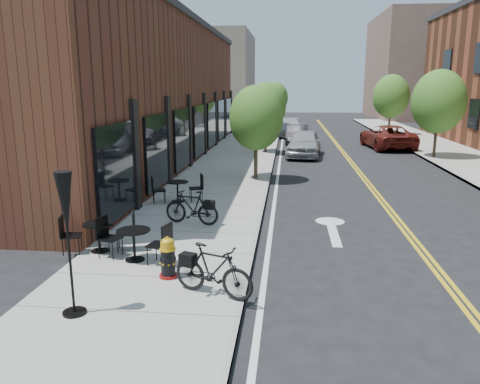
{
  "coord_description": "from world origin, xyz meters",
  "views": [
    {
      "loc": [
        0.73,
        -10.12,
        3.91
      ],
      "look_at": [
        -0.58,
        2.51,
        1.0
      ],
      "focal_mm": 35.0,
      "sensor_mm": 36.0,
      "label": 1
    }
  ],
  "objects": [
    {
      "name": "patio_umbrella",
      "position": [
        -2.82,
        -3.17,
        1.88
      ],
      "size": [
        0.4,
        0.4,
        2.46
      ],
      "color": "black",
      "rests_on": "sidewalk_near"
    },
    {
      "name": "tree_far_c",
      "position": [
        8.6,
        28.0,
        3.06
      ],
      "size": [
        2.8,
        2.8,
        4.62
      ],
      "color": "#382B1E",
      "rests_on": "sidewalk_far"
    },
    {
      "name": "parked_car_far",
      "position": [
        6.92,
        20.18,
        0.74
      ],
      "size": [
        3.0,
        5.54,
        1.48
      ],
      "primitive_type": "imported",
      "rotation": [
        0.0,
        0.0,
        3.25
      ],
      "color": "maroon",
      "rests_on": "ground"
    },
    {
      "name": "tree_near_c",
      "position": [
        -0.6,
        25.0,
        2.53
      ],
      "size": [
        2.1,
        2.1,
        3.67
      ],
      "color": "#382B1E",
      "rests_on": "sidewalk_near"
    },
    {
      "name": "tree_far_b",
      "position": [
        8.6,
        16.0,
        3.06
      ],
      "size": [
        2.8,
        2.8,
        4.62
      ],
      "color": "#382B1E",
      "rests_on": "sidewalk_far"
    },
    {
      "name": "bg_building_left",
      "position": [
        -8.0,
        48.0,
        5.0
      ],
      "size": [
        8.0,
        14.0,
        10.0
      ],
      "primitive_type": "cube",
      "color": "#726656",
      "rests_on": "ground"
    },
    {
      "name": "ground",
      "position": [
        0.0,
        0.0,
        0.0
      ],
      "size": [
        120.0,
        120.0,
        0.0
      ],
      "primitive_type": "plane",
      "color": "black",
      "rests_on": "ground"
    },
    {
      "name": "bistro_set_b",
      "position": [
        -3.6,
        -0.18,
        0.56
      ],
      "size": [
        1.68,
        0.87,
        0.88
      ],
      "rotation": [
        0.0,
        0.0,
        0.27
      ],
      "color": "black",
      "rests_on": "sidewalk_near"
    },
    {
      "name": "parked_car_a",
      "position": [
        1.6,
        16.1,
        0.75
      ],
      "size": [
        2.2,
        4.55,
        1.5
      ],
      "primitive_type": "imported",
      "rotation": [
        0.0,
        0.0,
        -0.1
      ],
      "color": "#9EA0A6",
      "rests_on": "ground"
    },
    {
      "name": "bg_building_right",
      "position": [
        16.0,
        50.0,
        6.0
      ],
      "size": [
        10.0,
        16.0,
        12.0
      ],
      "primitive_type": "cube",
      "color": "brown",
      "rests_on": "ground"
    },
    {
      "name": "fire_hydrant",
      "position": [
        -1.62,
        -1.48,
        0.53
      ],
      "size": [
        0.47,
        0.47,
        0.86
      ],
      "rotation": [
        0.0,
        0.0,
        0.32
      ],
      "color": "maroon",
      "rests_on": "sidewalk_near"
    },
    {
      "name": "parked_car_b",
      "position": [
        1.32,
        21.79,
        0.65
      ],
      "size": [
        1.61,
        4.05,
        1.31
      ],
      "primitive_type": "imported",
      "rotation": [
        0.0,
        0.0,
        -0.06
      ],
      "color": "black",
      "rests_on": "ground"
    },
    {
      "name": "tree_near_a",
      "position": [
        -0.6,
        9.0,
        2.6
      ],
      "size": [
        2.2,
        2.2,
        3.81
      ],
      "color": "#382B1E",
      "rests_on": "sidewalk_near"
    },
    {
      "name": "tree_near_b",
      "position": [
        -0.6,
        17.0,
        2.71
      ],
      "size": [
        2.3,
        2.3,
        3.98
      ],
      "color": "#382B1E",
      "rests_on": "sidewalk_near"
    },
    {
      "name": "bistro_set_c",
      "position": [
        -2.89,
        4.68,
        0.57
      ],
      "size": [
        1.69,
        0.97,
        0.89
      ],
      "rotation": [
        0.0,
        0.0,
        0.36
      ],
      "color": "black",
      "rests_on": "sidewalk_near"
    },
    {
      "name": "parked_car_c",
      "position": [
        0.8,
        26.8,
        0.67
      ],
      "size": [
        2.01,
        4.7,
        1.35
      ],
      "primitive_type": "imported",
      "rotation": [
        0.0,
        0.0,
        0.03
      ],
      "color": "silver",
      "rests_on": "ground"
    },
    {
      "name": "tree_near_d",
      "position": [
        -0.6,
        33.0,
        2.79
      ],
      "size": [
        2.4,
        2.4,
        4.11
      ],
      "color": "#382B1E",
      "rests_on": "sidewalk_near"
    },
    {
      "name": "building_near",
      "position": [
        -6.5,
        14.0,
        3.5
      ],
      "size": [
        5.0,
        28.0,
        7.0
      ],
      "primitive_type": "cube",
      "color": "#4C2418",
      "rests_on": "ground"
    },
    {
      "name": "bicycle_left",
      "position": [
        -1.91,
        2.23,
        0.6
      ],
      "size": [
        1.64,
        0.77,
        0.95
      ],
      "primitive_type": "imported",
      "rotation": [
        0.0,
        0.0,
        -1.78
      ],
      "color": "black",
      "rests_on": "sidewalk_near"
    },
    {
      "name": "bicycle_right",
      "position": [
        -0.58,
        -2.23,
        0.61
      ],
      "size": [
        1.69,
        1.02,
        0.98
      ],
      "primitive_type": "imported",
      "rotation": [
        0.0,
        0.0,
        1.2
      ],
      "color": "black",
      "rests_on": "sidewalk_near"
    },
    {
      "name": "sidewalk_near",
      "position": [
        -2.0,
        10.0,
        0.06
      ],
      "size": [
        4.0,
        70.0,
        0.12
      ],
      "primitive_type": "cube",
      "color": "#9E9B93",
      "rests_on": "ground"
    },
    {
      "name": "bistro_set_a",
      "position": [
        -2.6,
        -0.65,
        0.58
      ],
      "size": [
        1.74,
        0.9,
        0.92
      ],
      "rotation": [
        0.0,
        0.0,
        -0.26
      ],
      "color": "black",
      "rests_on": "sidewalk_near"
    }
  ]
}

